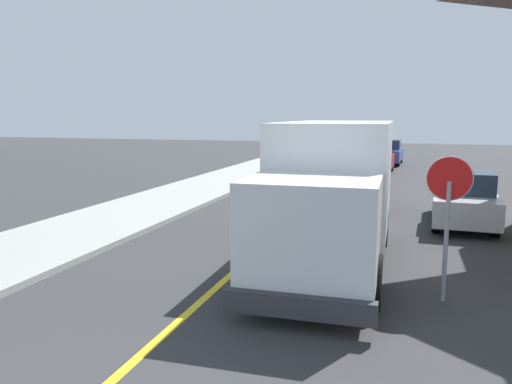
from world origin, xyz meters
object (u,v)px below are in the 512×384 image
Objects in this scene: parked_car_near at (360,186)px; parked_car_furthest at (388,153)px; parked_car_far at (376,159)px; parked_van_across at (464,199)px; box_truck at (333,187)px; parked_car_mid at (368,170)px; stop_sign at (448,201)px.

parked_car_near is 1.00× the size of parked_car_furthest.
parked_van_across is at bearing -75.55° from parked_car_far.
parked_car_far is at bearing 90.56° from box_truck.
parked_car_mid is at bearing 90.88° from box_truck.
box_truck is 7.24m from parked_car_near.
parked_van_across is at bearing 57.99° from box_truck.
box_truck is 6.28m from parked_van_across.
parked_car_furthest is at bearing 94.46° from stop_sign.
box_truck reaches higher than parked_car_near.
parked_car_far is 5.75m from parked_car_furthest.
parked_car_near is at bearing 104.77° from stop_sign.
parked_car_near and parked_car_furthest have the same top height.
stop_sign reaches higher than parked_car_far.
stop_sign is (2.04, -26.21, 1.06)m from parked_car_furthest.
box_truck reaches higher than parked_van_across.
parked_car_far is at bearing 89.86° from parked_car_mid.
parked_car_mid is at bearing 114.93° from parked_van_across.
parked_car_near is at bearing -88.46° from parked_car_mid.
parked_car_mid is at bearing 99.79° from stop_sign.
box_truck is 1.61× the size of parked_car_near.
box_truck is 2.72× the size of stop_sign.
parked_car_furthest is 1.00× the size of parked_van_across.
parked_car_mid is 0.98× the size of parked_car_furthest.
parked_car_far is at bearing 90.67° from parked_car_near.
parked_van_across is at bearing -81.04° from parked_car_furthest.
parked_car_mid is at bearing -92.24° from parked_car_furthest.
parked_car_near is 17.29m from parked_car_furthest.
parked_van_across is at bearing -29.87° from parked_car_near.
stop_sign is (-0.98, -7.00, 1.06)m from parked_van_across.
stop_sign is (2.49, -20.48, 1.06)m from parked_car_far.
parked_car_near is 1.00× the size of parked_car_far.
parked_car_furthest is 1.69× the size of stop_sign.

